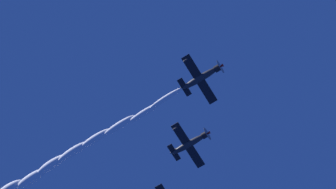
# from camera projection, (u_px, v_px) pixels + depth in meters

# --- Properties ---
(airplane_lead) EXTENTS (9.10, 9.97, 3.41)m
(airplane_lead) POSITION_uv_depth(u_px,v_px,m) (202.00, 77.00, 93.29)
(airplane_lead) COLOR #232328
(airplane_left_wingman) EXTENTS (9.10, 10.02, 3.22)m
(airplane_left_wingman) POSITION_uv_depth(u_px,v_px,m) (190.00, 143.00, 99.65)
(airplane_left_wingman) COLOR #232328
(smoke_trail_lead) EXTENTS (45.04, 13.16, 3.89)m
(smoke_trail_lead) POSITION_uv_depth(u_px,v_px,m) (62.00, 159.00, 101.23)
(smoke_trail_lead) COLOR white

